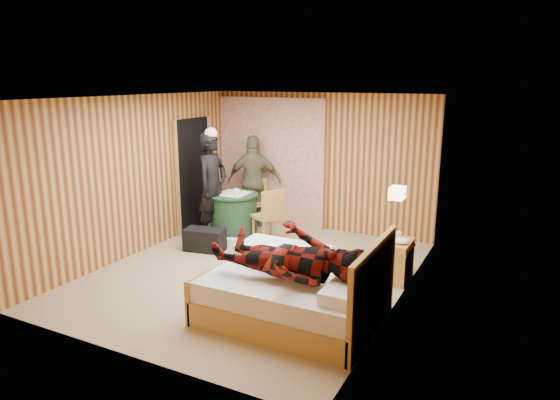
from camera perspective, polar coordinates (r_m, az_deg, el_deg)
The scene contains 23 objects.
floor at distance 7.33m, azimuth -3.10°, elevation -8.30°, with size 4.20×5.00×0.01m, color tan.
ceiling at distance 6.79m, azimuth -3.37°, elevation 11.64°, with size 4.20×5.00×0.01m, color silver.
wall_back at distance 9.16m, azimuth 4.70°, elevation 4.31°, with size 4.20×0.02×2.50m, color tan.
wall_left at distance 8.20m, azimuth -16.03°, elevation 2.69°, with size 0.02×5.00×2.50m, color tan.
wall_right at distance 6.19m, azimuth 13.81°, elevation -0.67°, with size 0.02×5.00×2.50m, color tan.
curtain at distance 9.52m, azimuth -1.05°, elevation 4.41°, with size 2.20×0.08×2.40m, color beige.
doorway at distance 9.26m, azimuth -9.87°, elevation 2.84°, with size 0.06×0.90×2.05m, color black.
wall_lamp at distance 6.64m, azimuth 13.28°, elevation 0.79°, with size 0.26×0.24×0.16m.
bed at distance 5.96m, azimuth 1.80°, elevation -10.46°, with size 1.98×1.53×1.05m.
nightstand at distance 7.16m, azimuth 12.96°, elevation -6.66°, with size 0.43×0.59×0.57m.
round_table at distance 8.87m, azimuth -5.33°, elevation -1.67°, with size 0.88×0.88×0.78m.
chair_far at distance 9.41m, azimuth -3.00°, elevation 0.17°, with size 0.49×0.49×0.93m.
chair_near at distance 8.39m, azimuth -1.19°, elevation -1.42°, with size 0.59×0.59×0.95m.
duffel_bag at distance 8.25m, azimuth -8.61°, elevation -4.52°, with size 0.64×0.34×0.36m, color black.
sneaker_left at distance 8.42m, azimuth -5.19°, elevation -4.87°, with size 0.30×0.12×0.13m, color white.
sneaker_right at distance 8.10m, azimuth -4.13°, elevation -5.64°, with size 0.29×0.12×0.13m, color white.
woman_standing at distance 8.68m, azimuth -7.71°, elevation 1.56°, with size 0.68×0.45×1.86m, color black.
man_at_table at distance 9.38m, azimuth -2.97°, elevation 2.15°, with size 1.01×0.42×1.72m, color #636142.
man_on_bed at distance 5.52m, azimuth 1.06°, elevation -5.20°, with size 1.77×0.67×0.86m, color maroon.
book_lower at distance 7.02m, azimuth 12.99°, elevation -4.61°, with size 0.17×0.22×0.02m, color white.
book_upper at distance 7.01m, azimuth 12.99°, elevation -4.46°, with size 0.16×0.22×0.02m, color white.
cup_nightstand at distance 7.18m, azimuth 13.36°, elevation -3.93°, with size 0.10×0.10×0.09m, color white.
cup_table at distance 8.67m, azimuth -5.01°, elevation 0.96°, with size 0.12×0.12×0.10m, color white.
Camera 1 is at (3.44, -5.85, 2.75)m, focal length 32.00 mm.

